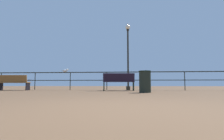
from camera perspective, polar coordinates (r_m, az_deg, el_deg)
The scene contains 7 objects.
ground_plane at distance 2.40m, azimuth 2.13°, elevation -12.62°, with size 60.00×60.00×0.00m, color brown.
pier_railing at distance 9.82m, azimuth 4.54°, elevation -2.11°, with size 19.40×0.05×1.05m.
bench_far_left at distance 10.95m, azimuth -29.71°, elevation -3.37°, with size 1.65×0.73×0.83m.
bench_near_left at distance 8.99m, azimuth 2.23°, elevation -3.52°, with size 1.65×0.71×0.90m.
lamppost_center at distance 10.27m, azimuth 5.27°, elevation 6.12°, with size 0.29×0.29×3.97m.
seagull_on_rail at distance 10.51m, azimuth -15.11°, elevation -0.18°, with size 0.41×0.19×0.19m.
trash_bin at distance 7.03m, azimuth 10.80°, elevation -3.78°, with size 0.49×0.49×0.87m.
Camera 1 is at (0.13, -2.38, 0.33)m, focal length 27.76 mm.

